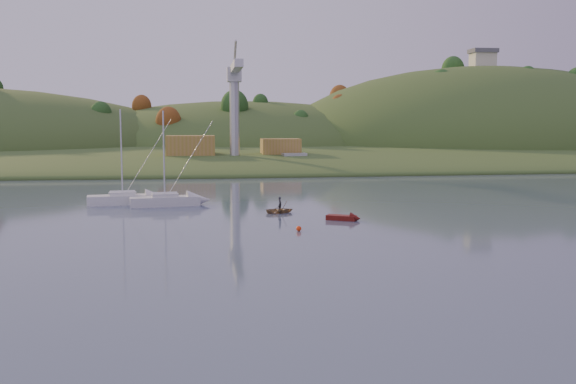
{
  "coord_description": "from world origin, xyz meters",
  "views": [
    {
      "loc": [
        -5.96,
        -26.3,
        10.04
      ],
      "look_at": [
        2.89,
        37.86,
        3.07
      ],
      "focal_mm": 40.0,
      "sensor_mm": 36.0,
      "label": 1
    }
  ],
  "objects": [
    {
      "name": "far_shore",
      "position": [
        0.0,
        230.0,
        0.0
      ],
      "size": [
        620.0,
        220.0,
        1.5
      ],
      "primitive_type": "cube",
      "color": "#2C4A1D",
      "rests_on": "ground"
    },
    {
      "name": "red_tender",
      "position": [
        9.18,
        38.0,
        0.25
      ],
      "size": [
        3.75,
        2.75,
        1.22
      ],
      "rotation": [
        0.0,
        0.0,
        -0.48
      ],
      "color": "#58110C",
      "rests_on": "ground"
    },
    {
      "name": "sailboat_far",
      "position": [
        -10.25,
        52.51,
        0.75
      ],
      "size": [
        8.6,
        3.78,
        11.53
      ],
      "rotation": [
        0.0,
        0.0,
        0.16
      ],
      "color": "silver",
      "rests_on": "ground"
    },
    {
      "name": "hilltop_house",
      "position": [
        95.0,
        195.0,
        33.4
      ],
      "size": [
        9.0,
        7.0,
        6.45
      ],
      "color": "beige",
      "rests_on": "hill_right"
    },
    {
      "name": "dock_crane",
      "position": [
        2.0,
        118.39,
        17.17
      ],
      "size": [
        3.2,
        28.0,
        20.3
      ],
      "color": "#B7B7BC",
      "rests_on": "wharf"
    },
    {
      "name": "sailboat_near",
      "position": [
        -15.52,
        54.77,
        0.76
      ],
      "size": [
        8.73,
        3.66,
        11.75
      ],
      "rotation": [
        0.0,
        0.0,
        0.14
      ],
      "color": "silver",
      "rests_on": "ground"
    },
    {
      "name": "hill_center",
      "position": [
        10.0,
        210.0,
        0.0
      ],
      "size": [
        140.0,
        120.0,
        36.0
      ],
      "primitive_type": "ellipsoid",
      "color": "#2C4A1D",
      "rests_on": "ground"
    },
    {
      "name": "work_vessel",
      "position": [
        15.4,
        118.0,
        1.16
      ],
      "size": [
        13.13,
        5.91,
        3.27
      ],
      "rotation": [
        0.0,
        0.0,
        0.11
      ],
      "color": "slate",
      "rests_on": "ground"
    },
    {
      "name": "ground",
      "position": [
        0.0,
        0.0,
        0.0
      ],
      "size": [
        500.0,
        500.0,
        0.0
      ],
      "primitive_type": "plane",
      "color": "#323C52",
      "rests_on": "ground"
    },
    {
      "name": "wharf",
      "position": [
        5.0,
        122.0,
        1.2
      ],
      "size": [
        42.0,
        16.0,
        2.4
      ],
      "primitive_type": "cube",
      "color": "slate",
      "rests_on": "ground"
    },
    {
      "name": "shed_west",
      "position": [
        -8.0,
        123.0,
        4.8
      ],
      "size": [
        11.0,
        8.0,
        4.8
      ],
      "primitive_type": "cube",
      "color": "olive",
      "rests_on": "wharf"
    },
    {
      "name": "hill_right",
      "position": [
        95.0,
        195.0,
        0.0
      ],
      "size": [
        150.0,
        130.0,
        60.0
      ],
      "primitive_type": "ellipsoid",
      "color": "#2C4A1D",
      "rests_on": "ground"
    },
    {
      "name": "paddler",
      "position": [
        2.9,
        44.51,
        0.78
      ],
      "size": [
        0.48,
        0.63,
        1.56
      ],
      "primitive_type": "imported",
      "rotation": [
        0.0,
        0.0,
        1.77
      ],
      "color": "black",
      "rests_on": "ground"
    },
    {
      "name": "buoy_1",
      "position": [
        3.11,
        32.07,
        0.25
      ],
      "size": [
        0.5,
        0.5,
        0.5
      ],
      "primitive_type": "sphere",
      "color": "#F4360C",
      "rests_on": "ground"
    },
    {
      "name": "buoy_3",
      "position": [
        -6.43,
        56.06,
        0.25
      ],
      "size": [
        0.5,
        0.5,
        0.5
      ],
      "primitive_type": "sphere",
      "color": "#F4360C",
      "rests_on": "ground"
    },
    {
      "name": "shore_slope",
      "position": [
        0.0,
        165.0,
        0.0
      ],
      "size": [
        640.0,
        150.0,
        7.0
      ],
      "primitive_type": "ellipsoid",
      "color": "#2C4A1D",
      "rests_on": "ground"
    },
    {
      "name": "canoe",
      "position": [
        2.9,
        44.51,
        0.32
      ],
      "size": [
        3.49,
        2.79,
        0.64
      ],
      "primitive_type": "imported",
      "rotation": [
        0.0,
        0.0,
        1.77
      ],
      "color": "#9A7C55",
      "rests_on": "ground"
    },
    {
      "name": "hillside_trees",
      "position": [
        0.0,
        185.0,
        0.0
      ],
      "size": [
        280.0,
        50.0,
        32.0
      ],
      "primitive_type": null,
      "color": "#204B1A",
      "rests_on": "ground"
    },
    {
      "name": "shed_east",
      "position": [
        13.0,
        124.0,
        4.4
      ],
      "size": [
        9.0,
        7.0,
        4.0
      ],
      "primitive_type": "cube",
      "color": "olive",
      "rests_on": "wharf"
    }
  ]
}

